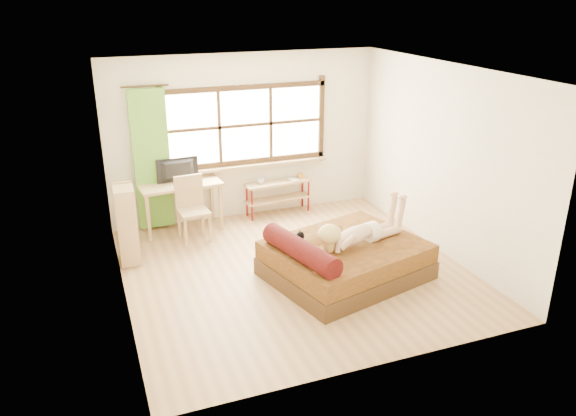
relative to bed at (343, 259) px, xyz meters
name	(u,v)px	position (x,y,z in m)	size (l,w,h in m)	color
floor	(295,270)	(-0.53, 0.40, -0.26)	(4.50, 4.50, 0.00)	#9E754C
ceiling	(296,70)	(-0.53, 0.40, 2.44)	(4.50, 4.50, 0.00)	white
wall_back	(245,137)	(-0.53, 2.65, 1.09)	(4.50, 4.50, 0.00)	silver
wall_front	(382,247)	(-0.53, -1.85, 1.09)	(4.50, 4.50, 0.00)	silver
wall_left	(115,199)	(-2.78, 0.40, 1.09)	(4.50, 4.50, 0.00)	silver
wall_right	(442,160)	(1.72, 0.40, 1.09)	(4.50, 4.50, 0.00)	silver
window	(246,128)	(-0.53, 2.62, 1.25)	(2.80, 0.16, 1.46)	#FFEDBF
curtain	(152,160)	(-2.08, 2.53, 0.89)	(0.55, 0.10, 2.20)	#4C8925
bed	(343,259)	(0.00, 0.00, 0.00)	(2.27, 1.99, 0.74)	black
woman	(359,223)	(0.20, -0.04, 0.51)	(1.36, 0.39, 0.58)	#D5A689
kitten	(293,240)	(-0.67, 0.11, 0.34)	(0.29, 0.12, 0.23)	black
desk	(180,189)	(-1.70, 2.35, 0.42)	(1.30, 0.67, 0.79)	tan
monitor	(179,171)	(-1.70, 2.40, 0.71)	(0.66, 0.09, 0.38)	black
chair	(192,204)	(-1.61, 1.99, 0.29)	(0.47, 0.47, 0.98)	tan
pipe_shelf	(279,190)	(-0.02, 2.48, 0.16)	(1.17, 0.38, 0.65)	tan
cup	(261,181)	(-0.33, 2.47, 0.36)	(0.12, 0.12, 0.09)	gray
book	(289,180)	(0.17, 2.47, 0.32)	(0.15, 0.21, 0.02)	gray
bookshelf	(127,224)	(-2.61, 1.51, 0.30)	(0.29, 0.49, 1.10)	tan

